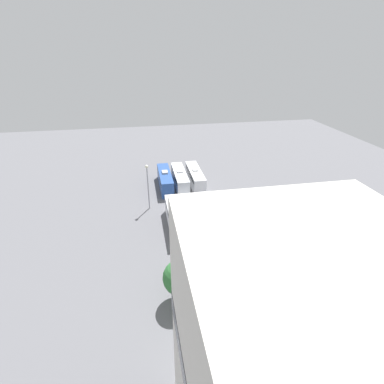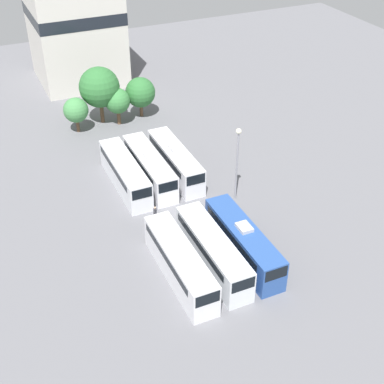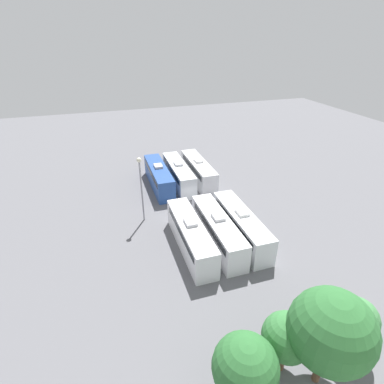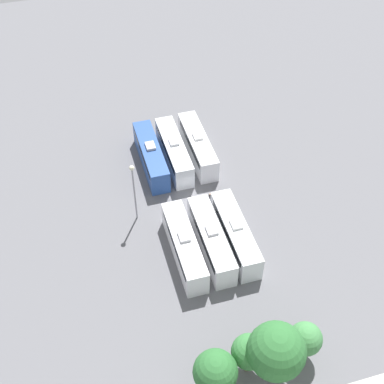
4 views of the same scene
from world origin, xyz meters
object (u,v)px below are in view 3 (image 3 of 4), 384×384
Objects in this scene: bus_4 at (218,230)px; tree_1 at (331,331)px; bus_2 at (159,176)px; bus_1 at (179,173)px; bus_3 at (241,225)px; tree_2 at (287,337)px; tree_3 at (245,367)px; worker_person at (212,204)px; bus_5 at (191,235)px; tree_0 at (355,320)px; light_pole at (141,180)px; bus_0 at (198,170)px.

tree_1 is (-0.80, 16.66, 3.36)m from bus_4.
bus_1 is at bearing -179.75° from bus_2.
tree_2 is (4.11, 15.26, 1.59)m from bus_3.
bus_2 is 1.00× the size of bus_4.
worker_person is at bearing -106.40° from tree_3.
bus_5 is 16.37m from tree_3.
tree_3 is at bearing 84.55° from bus_5.
tree_0 reaches higher than bus_2.
bus_3 is 2.23× the size of tree_2.
tree_3 is at bearing 87.55° from bus_2.
tree_3 is (-2.52, 23.63, -2.24)m from light_pole.
bus_0 is 14.46m from light_pole.
light_pole is 23.52m from tree_2.
tree_0 is (-1.39, 31.71, 1.32)m from bus_0.
bus_3 is 2.03× the size of tree_3.
bus_4 is at bearing -106.45° from tree_3.
bus_4 is 2.03× the size of tree_3.
bus_1 is 9.23m from worker_person.
tree_3 is (5.60, -0.40, -1.61)m from tree_1.
tree_0 reaches higher than worker_person.
light_pole is at bearing -35.32° from bus_3.
bus_1 is at bearing -100.67° from bus_5.
bus_0 is 1.00× the size of bus_1.
bus_3 is 1.33× the size of light_pole.
bus_2 is 32.51m from tree_3.
bus_4 is (-3.41, 16.17, 0.00)m from bus_2.
light_pole is (9.46, -0.05, 5.06)m from worker_person.
tree_2 is at bearing -37.34° from tree_1.
bus_0 is 31.77m from tree_0.
tree_2 is at bearing 81.74° from worker_person.
bus_5 is 2.23× the size of tree_2.
bus_1 is at bearing 3.99° from bus_0.
bus_2 is 31.49m from tree_2.
bus_2 is at bearing -75.70° from tree_0.
tree_3 reaches higher than bus_3.
tree_2 reaches higher than bus_2.
light_pole is 1.09× the size of tree_1.
tree_2 is (1.93, -1.47, -1.77)m from tree_1.
tree_3 is at bearing 16.32° from tree_2.
bus_3 is 7.10× the size of worker_person.
tree_3 is (8.02, 32.69, 1.75)m from bus_0.
bus_2 is at bearing -92.45° from tree_3.
worker_person is at bearing -106.30° from bus_4.
bus_5 is at bearing 1.21° from bus_3.
tree_1 is (-4.06, 16.60, 3.36)m from bus_5.
tree_0 reaches higher than bus_4.
light_pole reaches higher than tree_2.
bus_2 is at bearing 0.25° from bus_1.
worker_person is 24.43m from tree_1.
tree_0 reaches higher than bus_5.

